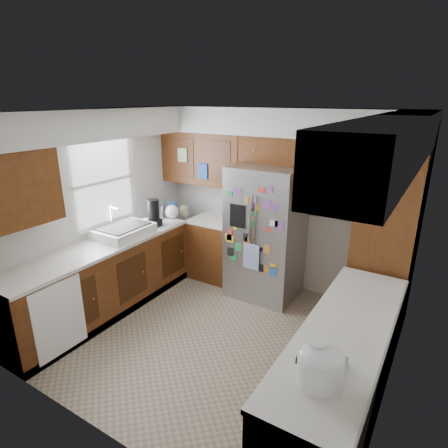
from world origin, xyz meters
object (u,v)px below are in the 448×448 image
Objects in this scene: pantry at (386,244)px; fridge at (266,233)px; rice_cooker at (321,364)px; paper_towel at (316,360)px.

pantry is 1.51m from fridge.
pantry reaches higher than fridge.
fridge is 6.00× the size of rice_cooker.
paper_towel reaches higher than rice_cooker.
pantry reaches higher than paper_towel.
fridge is at bearing 177.95° from pantry.
paper_towel is at bearing -90.97° from pantry.
fridge reaches higher than paper_towel.
fridge is 6.57× the size of paper_towel.
pantry is at bearing 89.99° from rice_cooker.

